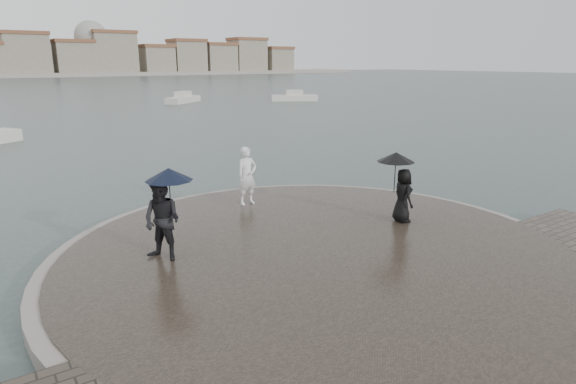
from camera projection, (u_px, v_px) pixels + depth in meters
ground at (435, 327)px, 8.70m from camera, size 400.00×400.00×0.00m
kerb_ring at (318, 256)px, 11.46m from camera, size 12.50×12.50×0.32m
quay_tip at (318, 255)px, 11.46m from camera, size 11.90×11.90×0.36m
statue at (247, 176)px, 14.72m from camera, size 0.67×0.46×1.79m
visitor_left at (164, 210)px, 10.54m from camera, size 1.31×1.18×2.04m
visitor_right at (400, 182)px, 13.04m from camera, size 1.09×1.02×1.95m
boats at (188, 107)px, 46.69m from camera, size 38.88×25.68×1.50m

